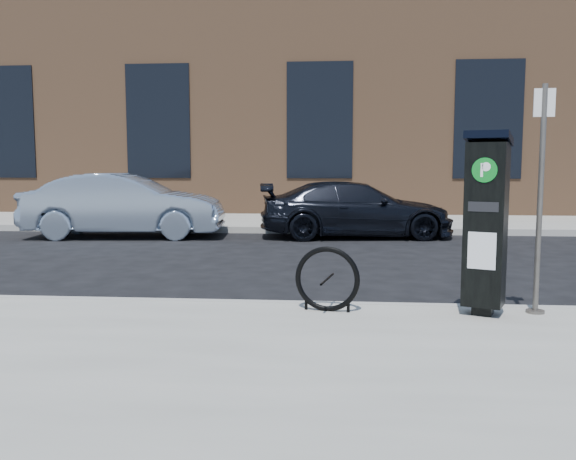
# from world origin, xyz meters

# --- Properties ---
(ground) EXTENTS (120.00, 120.00, 0.00)m
(ground) POSITION_xyz_m (0.00, 0.00, 0.00)
(ground) COLOR black
(ground) RESTS_ON ground
(sidewalk_far) EXTENTS (60.00, 12.00, 0.15)m
(sidewalk_far) POSITION_xyz_m (0.00, 14.00, 0.07)
(sidewalk_far) COLOR gray
(sidewalk_far) RESTS_ON ground
(curb_near) EXTENTS (60.00, 0.12, 0.16)m
(curb_near) POSITION_xyz_m (0.00, -0.02, 0.07)
(curb_near) COLOR #9E9B93
(curb_near) RESTS_ON ground
(curb_far) EXTENTS (60.00, 0.12, 0.16)m
(curb_far) POSITION_xyz_m (0.00, 8.02, 0.07)
(curb_far) COLOR #9E9B93
(curb_far) RESTS_ON ground
(building) EXTENTS (28.00, 10.05, 8.25)m
(building) POSITION_xyz_m (-0.00, 17.00, 4.15)
(building) COLOR brown
(building) RESTS_ON ground
(parking_kiosk) EXTENTS (0.54, 0.52, 1.88)m
(parking_kiosk) POSITION_xyz_m (2.09, -0.41, 1.11)
(parking_kiosk) COLOR black
(parking_kiosk) RESTS_ON sidewalk_near
(sign_pole) EXTENTS (0.21, 0.19, 2.35)m
(sign_pole) POSITION_xyz_m (2.66, -0.30, 1.32)
(sign_pole) COLOR #5B5650
(sign_pole) RESTS_ON sidewalk_near
(bike_rack) EXTENTS (0.69, 0.19, 0.69)m
(bike_rack) POSITION_xyz_m (0.49, -0.40, 0.49)
(bike_rack) COLOR black
(bike_rack) RESTS_ON sidewalk_near
(car_silver) EXTENTS (4.62, 1.97, 1.48)m
(car_silver) POSITION_xyz_m (-4.33, 6.97, 0.74)
(car_silver) COLOR #8696AA
(car_silver) RESTS_ON ground
(car_dark) EXTENTS (4.61, 2.30, 1.29)m
(car_dark) POSITION_xyz_m (1.00, 7.40, 0.64)
(car_dark) COLOR black
(car_dark) RESTS_ON ground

